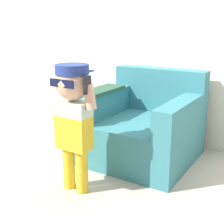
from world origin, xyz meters
The scene contains 5 objects.
ground_plane centered at (0.00, 0.00, 0.00)m, with size 10.00×10.00×0.00m, color #BCB29E.
wall_back centered at (0.00, 0.72, 1.30)m, with size 10.00×0.05×2.60m.
armchair centered at (0.13, 0.15, 0.31)m, with size 1.01×1.00×0.86m.
person_child centered at (-0.05, -0.74, 0.68)m, with size 0.42×0.31×1.02m.
side_table centered at (-0.69, -0.03, 0.28)m, with size 0.29×0.29×0.47m.
Camera 1 is at (1.42, -2.53, 1.30)m, focal length 50.00 mm.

